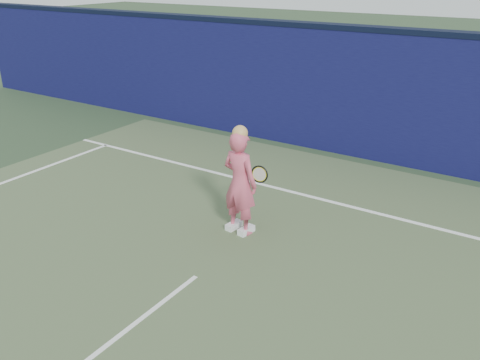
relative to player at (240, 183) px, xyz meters
The scene contains 6 objects.
ground 2.47m from the player, 85.28° to the right, with size 80.00×80.00×0.00m, color #284027.
backstop_wall 4.20m from the player, 87.36° to the left, with size 24.00×0.40×2.50m, color #0D0E3C.
wall_cap 4.53m from the player, 87.36° to the left, with size 24.00×0.42×0.10m, color black.
player is the anchor object (origin of this frame).
racket 0.44m from the player, 84.92° to the left, with size 0.51×0.13×0.27m.
court_lines 2.78m from the player, 85.87° to the right, with size 11.00×12.04×0.01m.
Camera 1 is at (3.45, -3.28, 3.65)m, focal length 38.00 mm.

